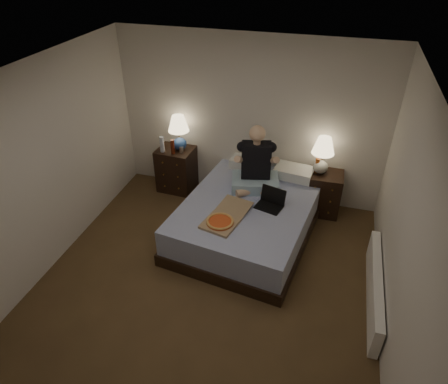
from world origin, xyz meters
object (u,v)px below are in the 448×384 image
(water_bottle, at_px, (162,144))
(beer_bottle_right, at_px, (317,166))
(nightstand_left, at_px, (177,169))
(radiator, at_px, (374,288))
(beer_bottle_left, at_px, (173,147))
(laptop, at_px, (269,200))
(nightstand_right, at_px, (323,192))
(lamp_right, at_px, (322,156))
(pizza_box, at_px, (220,222))
(bed, at_px, (248,217))
(lamp_left, at_px, (179,133))
(soda_can, at_px, (181,149))
(person, at_px, (256,159))

(water_bottle, height_order, beer_bottle_right, water_bottle)
(nightstand_left, height_order, radiator, nightstand_left)
(beer_bottle_left, height_order, laptop, beer_bottle_left)
(nightstand_right, distance_m, beer_bottle_right, 0.47)
(lamp_right, xyz_separation_m, beer_bottle_left, (-2.22, -0.16, -0.10))
(pizza_box, relative_size, radiator, 0.47)
(beer_bottle_right, height_order, pizza_box, beer_bottle_right)
(nightstand_right, distance_m, pizza_box, 1.86)
(bed, relative_size, lamp_left, 3.86)
(nightstand_right, distance_m, lamp_right, 0.62)
(nightstand_left, distance_m, water_bottle, 0.53)
(soda_can, bearing_deg, water_bottle, -166.79)
(bed, relative_size, water_bottle, 8.65)
(lamp_left, relative_size, person, 0.60)
(nightstand_left, distance_m, beer_bottle_right, 2.23)
(person, distance_m, laptop, 0.61)
(soda_can, bearing_deg, beer_bottle_left, -142.40)
(beer_bottle_right, height_order, radiator, beer_bottle_right)
(nightstand_right, xyz_separation_m, beer_bottle_right, (-0.14, -0.01, 0.44))
(bed, height_order, beer_bottle_left, beer_bottle_left)
(nightstand_left, height_order, beer_bottle_right, beer_bottle_right)
(bed, relative_size, laptop, 6.36)
(lamp_right, xyz_separation_m, water_bottle, (-2.40, -0.15, -0.09))
(bed, relative_size, lamp_right, 3.86)
(lamp_right, height_order, pizza_box, lamp_right)
(pizza_box, bearing_deg, nightstand_left, 142.00)
(lamp_left, height_order, radiator, lamp_left)
(nightstand_left, relative_size, lamp_left, 1.29)
(beer_bottle_right, xyz_separation_m, pizza_box, (-1.03, -1.41, -0.19))
(water_bottle, bearing_deg, radiator, -24.71)
(beer_bottle_left, bearing_deg, person, -12.93)
(nightstand_left, bearing_deg, radiator, -24.93)
(laptop, bearing_deg, beer_bottle_left, 171.19)
(water_bottle, bearing_deg, nightstand_right, 3.35)
(lamp_left, bearing_deg, nightstand_left, -177.22)
(bed, bearing_deg, beer_bottle_left, 161.64)
(nightstand_right, height_order, soda_can, soda_can)
(lamp_right, height_order, person, person)
(lamp_right, relative_size, beer_bottle_right, 2.43)
(water_bottle, xyz_separation_m, laptop, (1.83, -0.75, -0.19))
(bed, bearing_deg, water_bottle, 163.92)
(laptop, bearing_deg, pizza_box, -118.98)
(beer_bottle_right, bearing_deg, beer_bottle_left, -176.13)
(person, xyz_separation_m, laptop, (0.28, -0.42, -0.35))
(water_bottle, xyz_separation_m, person, (1.54, -0.33, 0.16))
(lamp_right, xyz_separation_m, beer_bottle_right, (-0.05, -0.01, -0.17))
(person, bearing_deg, nightstand_left, 147.57)
(bed, relative_size, radiator, 1.35)
(water_bottle, bearing_deg, beer_bottle_left, -4.48)
(lamp_left, distance_m, water_bottle, 0.31)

